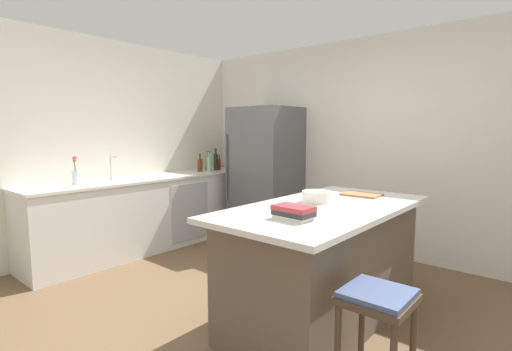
{
  "coord_description": "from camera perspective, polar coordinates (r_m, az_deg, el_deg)",
  "views": [
    {
      "loc": [
        2.02,
        -2.15,
        1.48
      ],
      "look_at": [
        -0.65,
        0.99,
        1.0
      ],
      "focal_mm": 26.47,
      "sensor_mm": 36.0,
      "label": 1
    }
  ],
  "objects": [
    {
      "name": "counter_run_left",
      "position": [
        5.03,
        -15.61,
        -5.35
      ],
      "size": [
        0.67,
        3.06,
        0.91
      ],
      "color": "silver",
      "rests_on": "ground_plane"
    },
    {
      "name": "hot_sauce_bottle",
      "position": [
        5.72,
        -5.58,
        1.75
      ],
      "size": [
        0.04,
        0.04,
        0.21
      ],
      "color": "red",
      "rests_on": "counter_run_left"
    },
    {
      "name": "wall_left",
      "position": [
        4.96,
        -23.96,
        3.99
      ],
      "size": [
        0.1,
        6.0,
        2.6
      ],
      "primitive_type": "cube",
      "color": "silver",
      "rests_on": "ground_plane"
    },
    {
      "name": "flower_vase",
      "position": [
        4.54,
        -25.62,
        0.08
      ],
      "size": [
        0.07,
        0.07,
        0.31
      ],
      "color": "silver",
      "rests_on": "counter_run_left"
    },
    {
      "name": "olive_oil_bottle",
      "position": [
        5.63,
        -7.38,
        1.92
      ],
      "size": [
        0.06,
        0.06,
        0.28
      ],
      "color": "olive",
      "rests_on": "counter_run_left"
    },
    {
      "name": "refrigerator",
      "position": [
        5.16,
        1.47,
        0.2
      ],
      "size": [
        0.82,
        0.76,
        1.8
      ],
      "color": "#56565B",
      "rests_on": "ground_plane"
    },
    {
      "name": "kitchen_island",
      "position": [
        3.09,
        10.31,
        -12.71
      ],
      "size": [
        0.98,
        1.93,
        0.91
      ],
      "color": "brown",
      "rests_on": "ground_plane"
    },
    {
      "name": "cookbook_stack",
      "position": [
        2.46,
        5.69,
        -5.56
      ],
      "size": [
        0.26,
        0.18,
        0.09
      ],
      "color": "silver",
      "rests_on": "kitchen_island"
    },
    {
      "name": "wine_bottle",
      "position": [
        5.62,
        -6.11,
        2.14
      ],
      "size": [
        0.07,
        0.07,
        0.32
      ],
      "color": "#19381E",
      "rests_on": "counter_run_left"
    },
    {
      "name": "wall_rear",
      "position": [
        4.84,
        15.79,
        4.26
      ],
      "size": [
        6.0,
        0.1,
        2.6
      ],
      "primitive_type": "cube",
      "color": "silver",
      "rests_on": "ground_plane"
    },
    {
      "name": "bar_stool",
      "position": [
        2.26,
        17.81,
        -18.92
      ],
      "size": [
        0.36,
        0.36,
        0.64
      ],
      "color": "#473828",
      "rests_on": "ground_plane"
    },
    {
      "name": "syrup_bottle",
      "position": [
        5.46,
        -8.47,
        1.61
      ],
      "size": [
        0.07,
        0.07,
        0.26
      ],
      "color": "#5B3319",
      "rests_on": "counter_run_left"
    },
    {
      "name": "vinegar_bottle",
      "position": [
        5.87,
        -4.33,
        2.15
      ],
      "size": [
        0.05,
        0.05,
        0.28
      ],
      "color": "#994C23",
      "rests_on": "counter_run_left"
    },
    {
      "name": "sink_faucet",
      "position": [
        4.73,
        -20.99,
        1.19
      ],
      "size": [
        0.15,
        0.05,
        0.3
      ],
      "color": "silver",
      "rests_on": "counter_run_left"
    },
    {
      "name": "gin_bottle",
      "position": [
        5.45,
        -7.1,
        1.79
      ],
      "size": [
        0.07,
        0.07,
        0.29
      ],
      "color": "#8CB79E",
      "rests_on": "counter_run_left"
    },
    {
      "name": "mixing_bowl",
      "position": [
        3.07,
        9.08,
        -3.19
      ],
      "size": [
        0.23,
        0.23,
        0.09
      ],
      "color": "silver",
      "rests_on": "kitchen_island"
    },
    {
      "name": "whiskey_bottle",
      "position": [
        5.72,
        -4.17,
        2.06
      ],
      "size": [
        0.07,
        0.07,
        0.29
      ],
      "color": "brown",
      "rests_on": "counter_run_left"
    },
    {
      "name": "ground_plane",
      "position": [
        3.3,
        -2.63,
        -20.02
      ],
      "size": [
        7.2,
        7.2,
        0.0
      ],
      "primitive_type": "plane",
      "color": "brown"
    },
    {
      "name": "cutting_board",
      "position": [
        3.49,
        15.64,
        -2.79
      ],
      "size": [
        0.33,
        0.24,
        0.02
      ],
      "color": "#9E7042",
      "rests_on": "kitchen_island"
    }
  ]
}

